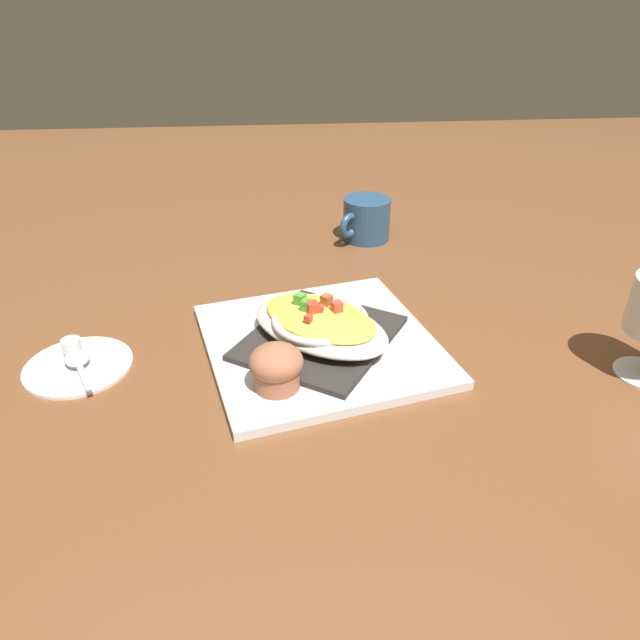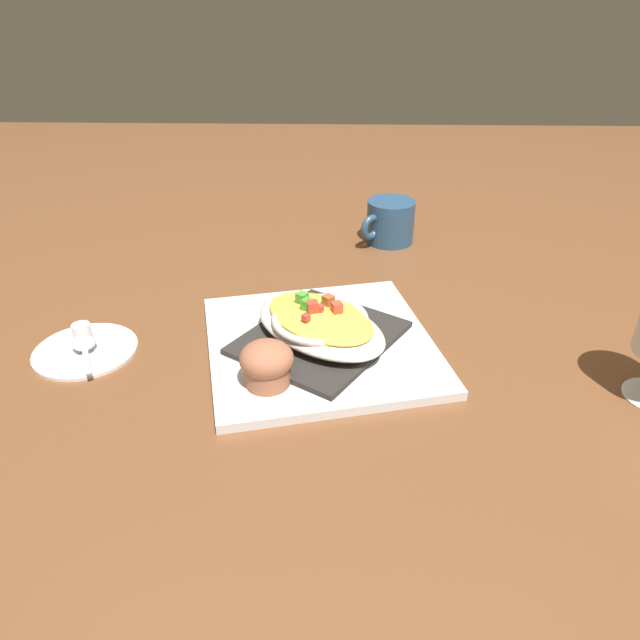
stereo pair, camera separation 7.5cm
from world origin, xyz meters
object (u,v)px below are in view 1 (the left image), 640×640
(creamer_cup_0, at_px, (71,345))
(creamer_saucer, at_px, (78,365))
(coffee_mug, at_px, (366,221))
(gratin_dish, at_px, (320,322))
(muffin, at_px, (276,367))
(square_plate, at_px, (320,344))
(spoon, at_px, (77,360))

(creamer_cup_0, bearing_deg, creamer_saucer, -154.97)
(coffee_mug, bearing_deg, creamer_saucer, 131.77)
(gratin_dish, height_order, muffin, gratin_dish)
(coffee_mug, distance_m, creamer_saucer, 0.56)
(creamer_cup_0, bearing_deg, coffee_mug, -51.16)
(muffin, xyz_separation_m, coffee_mug, (0.45, -0.17, -0.01))
(square_plate, distance_m, gratin_dish, 0.03)
(spoon, bearing_deg, square_plate, -86.01)
(gratin_dish, xyz_separation_m, creamer_saucer, (-0.02, 0.30, -0.03))
(coffee_mug, bearing_deg, spoon, 132.11)
(muffin, distance_m, creamer_saucer, 0.26)
(square_plate, height_order, gratin_dish, gratin_dish)
(gratin_dish, relative_size, creamer_cup_0, 9.27)
(gratin_dish, bearing_deg, creamer_saucer, 93.38)
(square_plate, distance_m, spoon, 0.30)
(square_plate, xyz_separation_m, muffin, (-0.09, 0.06, 0.03))
(creamer_cup_0, bearing_deg, square_plate, -91.62)
(square_plate, bearing_deg, creamer_cup_0, 88.38)
(coffee_mug, distance_m, spoon, 0.56)
(creamer_saucer, height_order, spoon, spoon)
(square_plate, distance_m, coffee_mug, 0.37)
(coffee_mug, bearing_deg, square_plate, 162.03)
(muffin, height_order, creamer_cup_0, muffin)
(creamer_cup_0, bearing_deg, gratin_dish, -91.61)
(square_plate, height_order, creamer_saucer, square_plate)
(spoon, distance_m, creamer_cup_0, 0.03)
(muffin, height_order, spoon, muffin)
(coffee_mug, height_order, spoon, coffee_mug)
(creamer_saucer, bearing_deg, spoon, -154.97)
(muffin, xyz_separation_m, creamer_cup_0, (0.10, 0.26, -0.02))
(square_plate, bearing_deg, gratin_dish, 38.49)
(square_plate, xyz_separation_m, coffee_mug, (0.35, -0.12, 0.03))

